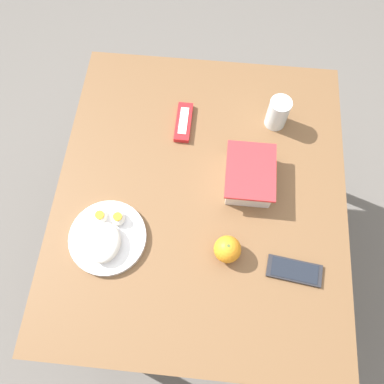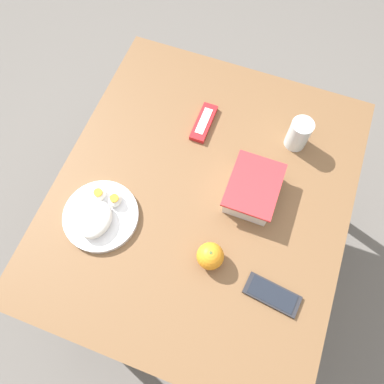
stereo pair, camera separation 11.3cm
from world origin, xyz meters
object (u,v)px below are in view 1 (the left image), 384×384
Objects in this scene: rice_plate at (107,238)px; cell_phone at (294,271)px; drinking_glass at (278,113)px; candy_bar at (184,122)px; orange_fruit at (227,249)px; food_container at (249,176)px.

rice_plate is 1.40× the size of cell_phone.
rice_plate is 2.06× the size of drinking_glass.
cell_phone is 0.50m from drinking_glass.
rice_plate is 1.53× the size of candy_bar.
orange_fruit is 0.48× the size of cell_phone.
food_container reaches higher than rice_plate.
rice_plate is 0.67m from drinking_glass.
food_container is 0.29m from candy_bar.
drinking_glass is at bearing 160.10° from food_container.
candy_bar is at bearing -158.30° from orange_fruit.
food_container is 0.84× the size of rice_plate.
drinking_glass reaches higher than candy_bar.
candy_bar is 0.59m from cell_phone.
food_container is 0.24m from drinking_glass.
rice_plate is (0.23, -0.40, -0.01)m from food_container.
candy_bar is at bearing 156.99° from rice_plate.
rice_plate is at bearing -94.21° from cell_phone.
rice_plate is 0.55m from cell_phone.
rice_plate is at bearing -59.97° from food_container.
orange_fruit is at bearing 21.70° from candy_bar.
food_container is at bearing -19.90° from drinking_glass.
food_container is 1.74× the size of drinking_glass.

